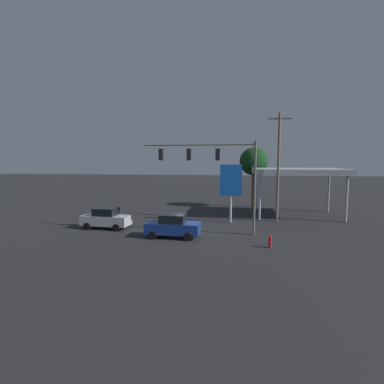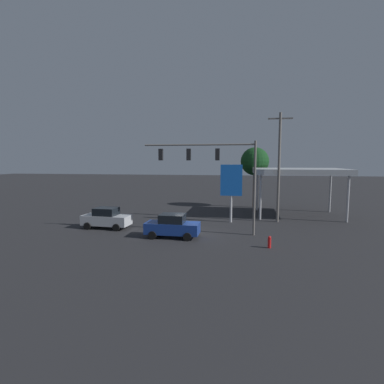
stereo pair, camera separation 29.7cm
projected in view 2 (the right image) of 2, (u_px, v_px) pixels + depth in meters
name	position (u px, v px, depth m)	size (l,w,h in m)	color
ground_plane	(188.00, 234.00, 25.64)	(200.00, 200.00, 0.00)	#262628
traffic_signal_assembly	(214.00, 164.00, 25.27)	(9.53, 0.43, 7.91)	slate
utility_pole	(279.00, 165.00, 30.14)	(2.40, 0.26, 11.02)	slate
gas_station_canopy	(298.00, 172.00, 33.73)	(9.87, 7.35, 5.36)	#B2B7BC
price_sign	(231.00, 182.00, 30.15)	(2.18, 0.27, 5.87)	#B7B7BC
sedan_far	(106.00, 218.00, 27.82)	(4.49, 2.25, 1.93)	silver
sedan_waiting	(172.00, 226.00, 24.52)	(4.43, 2.13, 1.93)	navy
street_tree	(255.00, 162.00, 39.56)	(3.71, 3.71, 8.00)	#4C331E
fire_hydrant	(269.00, 242.00, 21.58)	(0.24, 0.24, 0.88)	red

